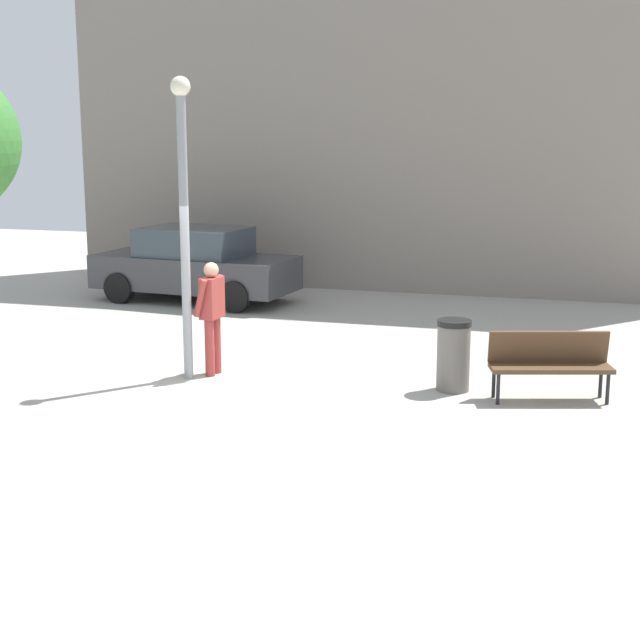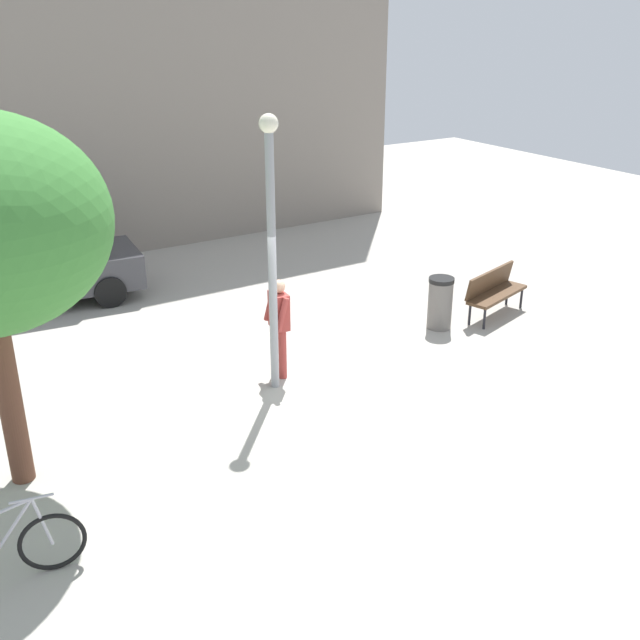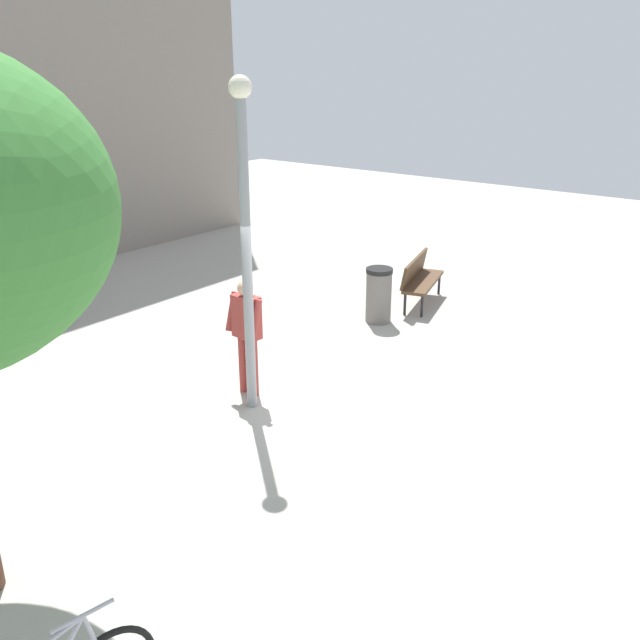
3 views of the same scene
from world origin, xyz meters
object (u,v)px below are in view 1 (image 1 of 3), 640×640
at_px(lamppost, 184,205).
at_px(park_bench, 550,360).
at_px(person_by_lamppost, 212,310).
at_px(parked_car_charcoal, 195,265).
at_px(trash_bin, 453,355).

bearing_deg(lamppost, park_bench, 3.98).
xyz_separation_m(lamppost, person_by_lamppost, (0.26, 0.30, -1.55)).
xyz_separation_m(parked_car_charcoal, trash_bin, (6.18, -5.30, -0.27)).
bearing_deg(park_bench, lamppost, -176.02).
relative_size(person_by_lamppost, parked_car_charcoal, 0.38).
height_order(park_bench, trash_bin, trash_bin).
relative_size(lamppost, parked_car_charcoal, 0.98).
distance_m(person_by_lamppost, park_bench, 4.83).
bearing_deg(lamppost, person_by_lamppost, 49.42).
xyz_separation_m(lamppost, park_bench, (5.07, 0.35, -1.97)).
bearing_deg(lamppost, trash_bin, 6.56).
height_order(lamppost, person_by_lamppost, lamppost).
height_order(person_by_lamppost, parked_car_charcoal, person_by_lamppost).
distance_m(person_by_lamppost, trash_bin, 3.55).
relative_size(park_bench, trash_bin, 1.68).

